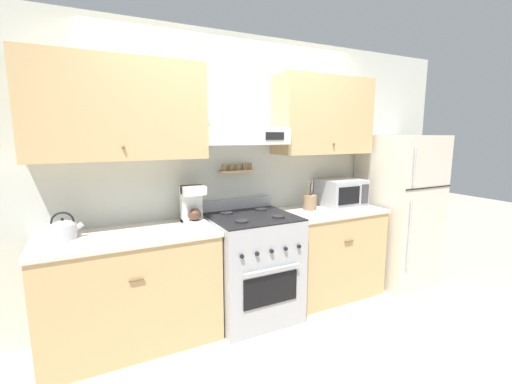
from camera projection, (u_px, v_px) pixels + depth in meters
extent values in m
plane|color=#B2A38E|center=(266.00, 329.00, 2.93)|extent=(16.00, 16.00, 0.00)
cube|color=silver|center=(234.00, 173.00, 3.29)|extent=(5.20, 0.08, 2.55)
cube|color=tan|center=(119.00, 110.00, 2.56)|extent=(1.29, 0.33, 0.75)
sphere|color=brown|center=(124.00, 147.00, 2.45)|extent=(0.02, 0.02, 0.02)
cube|color=tan|center=(323.00, 116.00, 3.42)|extent=(1.03, 0.33, 0.75)
sphere|color=brown|center=(334.00, 144.00, 3.31)|extent=(0.02, 0.02, 0.02)
cube|color=silver|center=(244.00, 136.00, 3.04)|extent=(0.76, 0.37, 0.15)
cube|color=black|center=(275.00, 136.00, 2.97)|extent=(0.18, 0.01, 0.07)
cube|color=tan|center=(237.00, 171.00, 3.22)|extent=(0.34, 0.07, 0.02)
cylinder|color=olive|center=(224.00, 168.00, 3.15)|extent=(0.03, 0.03, 0.06)
cylinder|color=olive|center=(231.00, 167.00, 3.18)|extent=(0.03, 0.03, 0.06)
cylinder|color=olive|center=(237.00, 167.00, 3.21)|extent=(0.03, 0.03, 0.06)
cylinder|color=olive|center=(244.00, 167.00, 3.24)|extent=(0.03, 0.03, 0.06)
cylinder|color=olive|center=(250.00, 167.00, 3.27)|extent=(0.03, 0.03, 0.06)
cube|color=tan|center=(132.00, 291.00, 2.68)|extent=(1.29, 0.60, 0.87)
cube|color=silver|center=(129.00, 236.00, 2.60)|extent=(1.32, 0.62, 0.03)
cylinder|color=brown|center=(136.00, 280.00, 2.37)|extent=(0.10, 0.01, 0.01)
cube|color=tan|center=(327.00, 253.00, 3.54)|extent=(1.03, 0.60, 0.87)
cube|color=silver|center=(329.00, 211.00, 3.46)|extent=(1.05, 0.62, 0.03)
cylinder|color=brown|center=(349.00, 241.00, 3.23)|extent=(0.10, 0.01, 0.01)
cube|color=#ADAFB5|center=(252.00, 267.00, 3.09)|extent=(0.73, 0.68, 0.92)
cube|color=black|center=(271.00, 290.00, 2.79)|extent=(0.49, 0.01, 0.26)
cylinder|color=#ADAFB5|center=(273.00, 269.00, 2.74)|extent=(0.51, 0.02, 0.02)
cube|color=black|center=(252.00, 216.00, 3.01)|extent=(0.73, 0.68, 0.01)
cylinder|color=#232326|center=(242.00, 221.00, 2.78)|extent=(0.11, 0.11, 0.02)
cylinder|color=#232326|center=(279.00, 217.00, 2.94)|extent=(0.11, 0.11, 0.02)
cylinder|color=#232326|center=(227.00, 213.00, 3.07)|extent=(0.11, 0.11, 0.02)
cylinder|color=#232326|center=(261.00, 209.00, 3.23)|extent=(0.11, 0.11, 0.02)
cylinder|color=black|center=(242.00, 256.00, 2.61)|extent=(0.03, 0.02, 0.03)
cylinder|color=black|center=(257.00, 254.00, 2.67)|extent=(0.03, 0.02, 0.03)
cylinder|color=black|center=(272.00, 251.00, 2.73)|extent=(0.03, 0.02, 0.03)
cylinder|color=black|center=(286.00, 249.00, 2.79)|extent=(0.03, 0.02, 0.03)
cylinder|color=black|center=(299.00, 246.00, 2.85)|extent=(0.03, 0.02, 0.03)
cube|color=#ADAFB5|center=(237.00, 204.00, 3.28)|extent=(0.73, 0.04, 0.10)
cube|color=beige|center=(398.00, 209.00, 3.82)|extent=(0.68, 0.72, 1.63)
cube|color=black|center=(429.00, 188.00, 3.45)|extent=(0.68, 0.01, 0.01)
cylinder|color=#ADAFB5|center=(415.00, 166.00, 3.29)|extent=(0.02, 0.02, 0.36)
cylinder|color=#ADAFB5|center=(409.00, 235.00, 3.40)|extent=(0.02, 0.02, 0.69)
cylinder|color=#B7B7BC|center=(63.00, 232.00, 2.46)|extent=(0.17, 0.17, 0.11)
ellipsoid|color=#B7B7BC|center=(63.00, 225.00, 2.45)|extent=(0.16, 0.16, 0.06)
sphere|color=black|center=(62.00, 219.00, 2.45)|extent=(0.02, 0.02, 0.02)
cylinder|color=#B7B7BC|center=(76.00, 228.00, 2.50)|extent=(0.11, 0.04, 0.09)
torus|color=black|center=(63.00, 222.00, 2.45)|extent=(0.15, 0.01, 0.15)
cube|color=white|center=(194.00, 222.00, 2.90)|extent=(0.18, 0.22, 0.03)
cube|color=white|center=(191.00, 203.00, 2.94)|extent=(0.18, 0.08, 0.32)
cube|color=white|center=(193.00, 190.00, 2.85)|extent=(0.18, 0.18, 0.07)
ellipsoid|color=#4C3323|center=(195.00, 215.00, 2.87)|extent=(0.11, 0.11, 0.10)
cube|color=#ADAFB5|center=(341.00, 192.00, 3.62)|extent=(0.44, 0.36, 0.28)
cube|color=black|center=(349.00, 196.00, 3.43)|extent=(0.27, 0.01, 0.18)
cube|color=#38383D|center=(365.00, 194.00, 3.53)|extent=(0.09, 0.01, 0.20)
cylinder|color=#8E7051|center=(310.00, 202.00, 3.43)|extent=(0.13, 0.13, 0.15)
cylinder|color=olive|center=(309.00, 188.00, 3.38)|extent=(0.01, 0.05, 0.16)
cylinder|color=#28282B|center=(311.00, 188.00, 3.41)|extent=(0.01, 0.04, 0.16)
cylinder|color=#B2B2B7|center=(312.00, 188.00, 3.42)|extent=(0.01, 0.03, 0.16)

